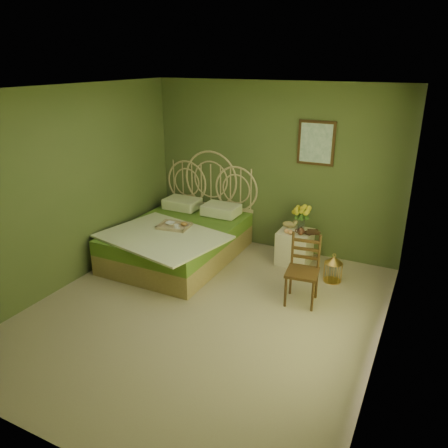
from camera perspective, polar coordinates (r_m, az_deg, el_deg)
The scene contains 14 objects.
floor at distance 5.43m, azimuth -2.63°, elevation -11.38°, with size 4.50×4.50×0.00m, color tan.
ceiling at distance 4.61m, azimuth -3.18°, elevation 17.16°, with size 4.50×4.50×0.00m, color silver.
wall_back at distance 6.84m, azimuth 6.45°, elevation 7.22°, with size 4.00×4.00×0.00m, color #535D31.
wall_left at distance 6.06m, azimuth -19.66°, elevation 4.37°, with size 4.50×4.50×0.00m, color #535D31.
wall_right at distance 4.31m, azimuth 21.02°, elevation -2.31°, with size 4.50×4.50×0.00m, color #535D31.
wall_art at distance 6.53m, azimuth 11.95°, elevation 10.31°, with size 0.54×0.04×0.64m.
bed at distance 6.74m, azimuth -5.72°, elevation -1.73°, with size 1.87×2.36×1.46m.
nightstand at distance 6.58m, azimuth 9.33°, elevation -2.25°, with size 0.47×0.48×0.94m.
chair at distance 5.54m, azimuth 10.46°, elevation -5.31°, with size 0.43×0.43×0.87m.
birdcage at distance 6.21m, azimuth 14.05°, elevation -5.73°, with size 0.24×0.24×0.37m.
book_lower at distance 6.47m, azimuth 10.90°, elevation -1.03°, with size 0.16×0.21×0.02m, color #381E0F.
book_upper at distance 6.46m, azimuth 10.91°, elevation -0.87°, with size 0.16×0.22×0.02m, color #472819.
cereal_bowl at distance 6.58m, azimuth -7.04°, elevation 0.08°, with size 0.14×0.14×0.03m, color white.
coffee_cup at distance 6.40m, azimuth -6.24°, elevation -0.34°, with size 0.07×0.07×0.07m, color white.
Camera 1 is at (2.27, -4.00, 2.89)m, focal length 35.00 mm.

